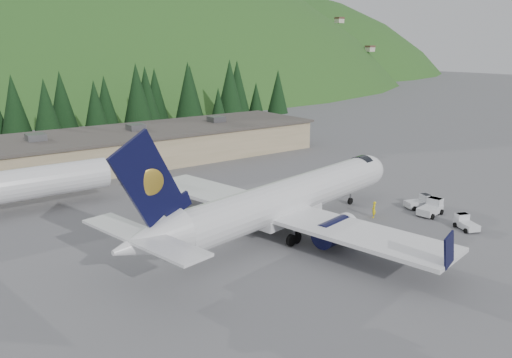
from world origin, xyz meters
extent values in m
plane|color=#5B5B60|center=(0.00, 0.00, 0.00)|extent=(600.00, 600.00, 0.00)
cylinder|color=white|center=(0.00, 0.00, 3.47)|extent=(28.74, 9.28, 3.83)
ellipsoid|color=white|center=(14.00, 2.76, 3.47)|extent=(5.63, 4.72, 3.83)
cylinder|color=black|center=(13.00, 2.56, 3.92)|extent=(2.01, 3.38, 3.16)
cone|color=white|center=(-17.00, -3.35, 3.87)|extent=(6.74, 4.94, 3.83)
cube|color=white|center=(-1.00, -0.20, 1.85)|extent=(8.63, 4.78, 1.02)
cube|color=white|center=(-2.00, -0.39, 2.45)|extent=(12.20, 35.08, 0.36)
cube|color=black|center=(-6.85, 16.31, 3.77)|extent=(2.05, 0.55, 2.93)
cube|color=black|center=(-0.15, -17.69, 3.77)|extent=(2.05, 0.55, 2.93)
cylinder|color=black|center=(-2.14, 5.60, 1.58)|extent=(4.65, 3.13, 2.34)
cylinder|color=white|center=(-0.24, 5.98, 1.58)|extent=(1.08, 2.56, 2.49)
cube|color=white|center=(-2.14, 5.60, 2.14)|extent=(2.25, 0.68, 0.92)
cylinder|color=black|center=(0.14, -6.00, 1.58)|extent=(4.65, 3.13, 2.34)
cylinder|color=white|center=(2.04, -5.62, 1.58)|extent=(1.08, 2.56, 2.49)
cube|color=white|center=(0.14, -6.00, 2.14)|extent=(2.25, 0.68, 0.92)
cube|color=black|center=(-16.80, -3.31, 8.64)|extent=(6.24, 1.52, 7.48)
ellipsoid|color=gold|center=(-16.64, -3.07, 8.44)|extent=(2.02, 0.57, 2.02)
ellipsoid|color=gold|center=(-16.56, -3.47, 8.44)|extent=(2.02, 0.57, 2.02)
cube|color=black|center=(-14.20, -2.80, 5.99)|extent=(2.81, 0.79, 2.02)
cube|color=white|center=(-17.50, -3.45, 4.38)|extent=(5.06, 13.01, 0.22)
cylinder|color=slate|center=(11.00, 2.17, 0.92)|extent=(0.24, 0.24, 1.83)
cylinder|color=black|center=(11.00, 2.17, 0.39)|extent=(0.82, 0.43, 0.77)
cylinder|color=slate|center=(-3.53, 2.11, 1.02)|extent=(0.29, 0.29, 2.04)
cylinder|color=black|center=(-3.13, 2.19, 0.56)|extent=(1.17, 0.57, 1.12)
cylinder|color=black|center=(-3.93, 2.03, 0.56)|extent=(1.17, 0.57, 1.12)
cylinder|color=slate|center=(-2.47, -3.29, 1.02)|extent=(0.29, 0.29, 2.04)
cylinder|color=black|center=(-2.07, -3.21, 0.56)|extent=(1.17, 0.57, 1.12)
cylinder|color=black|center=(-2.87, -3.37, 0.56)|extent=(1.17, 0.57, 1.12)
cylinder|color=white|center=(-22.00, 22.00, 3.20)|extent=(22.00, 3.60, 3.60)
cube|color=silver|center=(15.12, -5.79, 0.60)|extent=(3.46, 2.09, 0.76)
cube|color=silver|center=(16.19, -5.63, 1.25)|extent=(1.30, 1.66, 0.98)
cube|color=black|center=(16.19, -5.63, 1.68)|extent=(1.17, 1.54, 0.11)
cylinder|color=black|center=(16.06, -4.77, 0.30)|extent=(0.64, 0.33, 0.61)
cylinder|color=black|center=(16.32, -6.49, 0.30)|extent=(0.64, 0.33, 0.61)
cylinder|color=black|center=(13.92, -5.09, 0.30)|extent=(0.64, 0.33, 0.61)
cylinder|color=black|center=(14.17, -6.81, 0.30)|extent=(0.64, 0.33, 0.61)
cube|color=silver|center=(16.16, -3.50, 0.54)|extent=(3.24, 2.34, 0.68)
cube|color=silver|center=(17.08, -3.82, 1.12)|extent=(1.37, 1.61, 0.88)
cube|color=black|center=(17.08, -3.82, 1.51)|extent=(1.24, 1.49, 0.10)
cylinder|color=black|center=(17.34, -3.08, 0.27)|extent=(0.59, 0.38, 0.55)
cylinder|color=black|center=(16.83, -4.56, 0.27)|extent=(0.59, 0.38, 0.55)
cylinder|color=black|center=(15.50, -2.44, 0.27)|extent=(0.59, 0.38, 0.55)
cylinder|color=black|center=(14.99, -3.92, 0.27)|extent=(0.59, 0.38, 0.55)
cube|color=silver|center=(14.25, -10.74, 0.49)|extent=(2.30, 2.98, 0.62)
cube|color=silver|center=(14.61, -9.93, 1.02)|extent=(1.50, 1.32, 0.80)
cube|color=black|center=(14.61, -9.93, 1.38)|extent=(1.38, 1.20, 0.09)
cylinder|color=black|center=(13.96, -9.64, 0.25)|extent=(0.38, 0.53, 0.50)
cylinder|color=black|center=(15.26, -10.21, 0.25)|extent=(0.38, 0.53, 0.50)
cylinder|color=black|center=(13.24, -11.26, 0.25)|extent=(0.38, 0.53, 0.50)
cylinder|color=black|center=(14.54, -11.84, 0.25)|extent=(0.38, 0.53, 0.50)
cube|color=tan|center=(-5.00, 38.00, 2.40)|extent=(70.00, 16.00, 4.80)
cube|color=#47423D|center=(-5.00, 38.00, 4.95)|extent=(71.00, 17.00, 0.40)
cube|color=slate|center=(-15.00, 38.00, 5.60)|extent=(2.50, 2.50, 1.00)
cube|color=slate|center=(0.00, 38.00, 5.60)|extent=(2.50, 2.50, 1.00)
cube|color=slate|center=(15.00, 38.00, 5.60)|extent=(2.50, 2.50, 1.00)
imported|color=yellow|center=(9.52, -2.64, 0.91)|extent=(0.78, 0.76, 1.81)
cone|color=black|center=(-13.48, 58.22, 7.69)|extent=(5.64, 5.64, 11.53)
cone|color=black|center=(-9.08, 54.96, 7.28)|extent=(5.34, 5.34, 10.91)
cone|color=black|center=(-4.99, 59.82, 7.83)|extent=(5.74, 5.74, 11.74)
cone|color=black|center=(0.06, 56.52, 6.88)|extent=(5.05, 5.05, 10.33)
cone|color=black|center=(3.69, 61.09, 7.12)|extent=(5.22, 5.22, 10.68)
cone|color=black|center=(9.74, 59.44, 8.48)|extent=(6.22, 6.22, 12.72)
cone|color=black|center=(12.49, 61.25, 8.04)|extent=(5.90, 5.90, 12.07)
cone|color=black|center=(17.17, 66.82, 7.65)|extent=(5.61, 5.61, 11.48)
cone|color=black|center=(22.46, 61.23, 8.45)|extent=(6.20, 6.20, 12.68)
cone|color=black|center=(25.01, 64.88, 7.92)|extent=(5.81, 5.81, 11.88)
cone|color=black|center=(29.45, 60.14, 5.13)|extent=(3.76, 3.76, 7.70)
cone|color=black|center=(33.84, 61.95, 8.63)|extent=(6.33, 6.33, 12.94)
cone|color=black|center=(38.38, 65.54, 8.42)|extent=(6.18, 6.18, 12.63)
cone|color=black|center=(42.53, 63.43, 5.39)|extent=(3.95, 3.95, 8.08)
cone|color=black|center=(47.44, 60.93, 7.10)|extent=(5.20, 5.20, 10.64)
ellipsoid|color=#224F1D|center=(40.00, 200.00, -85.00)|extent=(420.00, 300.00, 300.00)
ellipsoid|color=#224F1D|center=(160.00, 240.00, -85.00)|extent=(392.00, 280.00, 280.00)
camera|label=1|loc=(-31.32, -36.29, 18.09)|focal=35.00mm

